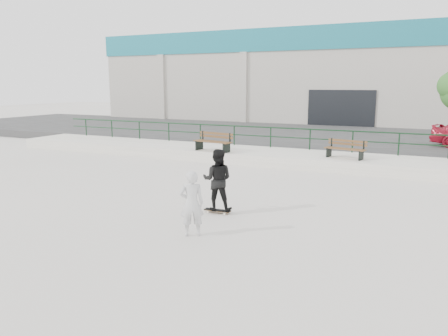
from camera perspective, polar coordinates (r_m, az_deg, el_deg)
The scene contains 10 objects.
ground at distance 12.20m, azimuth -6.44°, elevation -6.51°, with size 120.00×120.00×0.00m, color silver.
ledge at distance 20.62m, azimuth 7.50°, elevation 1.37°, with size 30.00×3.00×0.50m, color beige.
parking_strip at distance 28.75m, azimuth 12.71°, elevation 3.89°, with size 60.00×14.00×0.50m, color #323232.
railing at distance 21.71m, azimuth 8.62°, elevation 4.47°, with size 28.00×0.06×1.03m.
commercial_building at distance 42.33m, azimuth 17.23°, elevation 11.72°, with size 44.20×16.33×8.00m.
bench_left at distance 20.70m, azimuth -1.39°, elevation 3.44°, with size 2.02×0.92×0.90m.
bench_right at distance 19.43m, azimuth 15.58°, elevation 2.40°, with size 1.79×0.85×0.80m.
skateboard at distance 12.57m, azimuth -0.86°, elevation -5.57°, with size 0.79×0.24×0.09m.
standing_skater at distance 12.34m, azimuth -0.87°, elevation -1.55°, with size 0.86×0.67×1.76m, color black.
seated_skater at distance 10.57m, azimuth -4.24°, elevation -4.65°, with size 0.59×0.39×1.62m, color silver.
Camera 1 is at (6.16, -9.88, 3.64)m, focal length 35.00 mm.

